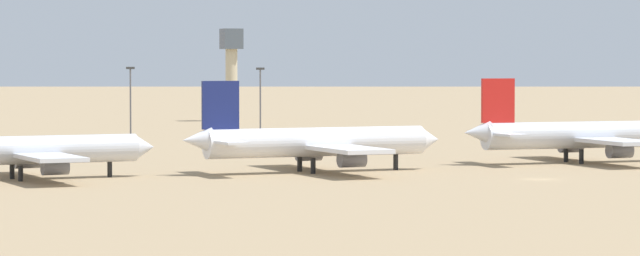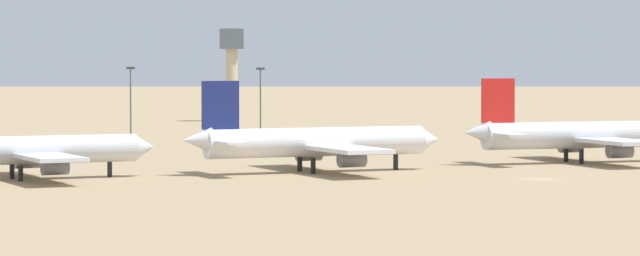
{
  "view_description": "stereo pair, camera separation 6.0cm",
  "coord_description": "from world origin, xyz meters",
  "px_view_note": "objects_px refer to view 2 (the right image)",
  "views": [
    {
      "loc": [
        -102.59,
        -192.85,
        16.19
      ],
      "look_at": [
        -19.93,
        33.21,
        6.0
      ],
      "focal_mm": 89.2,
      "sensor_mm": 36.0,
      "label": 1
    },
    {
      "loc": [
        -102.53,
        -192.87,
        16.19
      ],
      "look_at": [
        -19.93,
        33.21,
        6.0
      ],
      "focal_mm": 89.2,
      "sensor_mm": 36.0,
      "label": 2
    }
  ],
  "objects_px": {
    "parked_jet_red_2": "(24,150)",
    "control_tower": "(232,65)",
    "light_pole_mid": "(260,95)",
    "light_pole_west": "(131,96)",
    "parked_jet_navy_3": "(314,142)",
    "parked_jet_red_4": "(580,135)"
  },
  "relations": [
    {
      "from": "parked_jet_navy_3",
      "to": "light_pole_mid",
      "type": "distance_m",
      "value": 121.03
    },
    {
      "from": "control_tower",
      "to": "light_pole_mid",
      "type": "xyz_separation_m",
      "value": [
        -16.16,
        -75.1,
        -6.43
      ]
    },
    {
      "from": "control_tower",
      "to": "light_pole_mid",
      "type": "height_order",
      "value": "control_tower"
    },
    {
      "from": "light_pole_mid",
      "to": "light_pole_west",
      "type": "bearing_deg",
      "value": 173.07
    },
    {
      "from": "parked_jet_red_2",
      "to": "parked_jet_red_4",
      "type": "bearing_deg",
      "value": -1.32
    },
    {
      "from": "light_pole_west",
      "to": "control_tower",
      "type": "bearing_deg",
      "value": 58.1
    },
    {
      "from": "control_tower",
      "to": "light_pole_west",
      "type": "xyz_separation_m",
      "value": [
        -44.6,
        -71.65,
        -6.33
      ]
    },
    {
      "from": "parked_jet_navy_3",
      "to": "light_pole_mid",
      "type": "height_order",
      "value": "light_pole_mid"
    },
    {
      "from": "light_pole_west",
      "to": "light_pole_mid",
      "type": "xyz_separation_m",
      "value": [
        28.44,
        -3.46,
        -0.09
      ]
    },
    {
      "from": "parked_jet_red_2",
      "to": "light_pole_west",
      "type": "bearing_deg",
      "value": 65.26
    },
    {
      "from": "parked_jet_red_2",
      "to": "light_pole_mid",
      "type": "distance_m",
      "value": 137.55
    },
    {
      "from": "parked_jet_red_2",
      "to": "parked_jet_navy_3",
      "type": "relative_size",
      "value": 0.92
    },
    {
      "from": "control_tower",
      "to": "light_pole_west",
      "type": "height_order",
      "value": "control_tower"
    },
    {
      "from": "parked_jet_red_2",
      "to": "light_pole_mid",
      "type": "bearing_deg",
      "value": 53.54
    },
    {
      "from": "control_tower",
      "to": "parked_jet_red_2",
      "type": "bearing_deg",
      "value": -114.56
    },
    {
      "from": "parked_jet_red_2",
      "to": "control_tower",
      "type": "height_order",
      "value": "control_tower"
    },
    {
      "from": "parked_jet_red_4",
      "to": "light_pole_west",
      "type": "bearing_deg",
      "value": 112.59
    },
    {
      "from": "parked_jet_navy_3",
      "to": "light_pole_west",
      "type": "bearing_deg",
      "value": 86.34
    },
    {
      "from": "parked_jet_red_2",
      "to": "light_pole_mid",
      "type": "xyz_separation_m",
      "value": [
        71.73,
        117.27,
        4.53
      ]
    },
    {
      "from": "parked_jet_red_2",
      "to": "light_pole_west",
      "type": "distance_m",
      "value": 128.34
    },
    {
      "from": "light_pole_west",
      "to": "light_pole_mid",
      "type": "height_order",
      "value": "light_pole_west"
    },
    {
      "from": "parked_jet_red_2",
      "to": "light_pole_west",
      "type": "relative_size",
      "value": 2.49
    }
  ]
}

